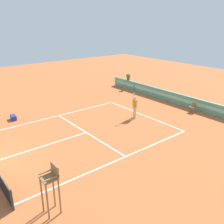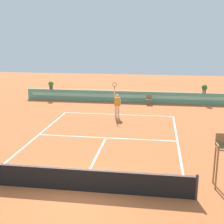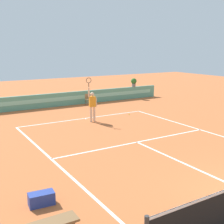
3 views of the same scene
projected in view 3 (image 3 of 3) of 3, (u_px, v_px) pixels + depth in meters
ground_plane at (142, 145)px, 13.33m from camera, size 60.00×60.00×0.00m
court_lines at (133, 140)px, 13.93m from camera, size 8.32×11.94×0.01m
back_wall_barrier at (57, 100)px, 21.91m from camera, size 18.00×0.21×1.00m
ball_kid_chair at (89, 99)px, 22.41m from camera, size 0.44×0.44×0.85m
gear_bag at (41, 199)px, 8.18m from camera, size 0.73×0.43×0.36m
tennis_player at (92, 104)px, 17.25m from camera, size 0.61×0.29×2.58m
tennis_ball_near_baseline at (129, 114)px, 19.21m from camera, size 0.07×0.07×0.07m
potted_plant_far_right at (134, 82)px, 25.19m from camera, size 0.48×0.48×0.72m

